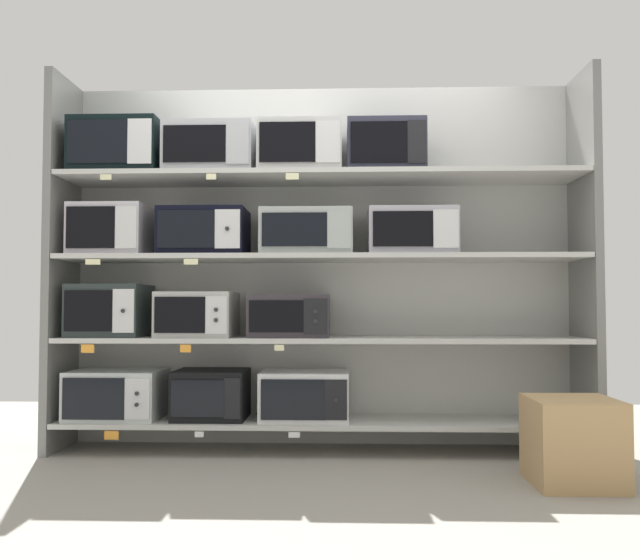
{
  "coord_description": "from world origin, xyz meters",
  "views": [
    {
      "loc": [
        0.14,
        -4.03,
        0.88
      ],
      "look_at": [
        0.0,
        0.0,
        1.05
      ],
      "focal_mm": 36.67,
      "sensor_mm": 36.0,
      "label": 1
    }
  ],
  "objects_px": {
    "microwave_6": "(112,231)",
    "shipping_carton": "(573,441)",
    "microwave_8": "(307,233)",
    "microwave_2": "(305,395)",
    "microwave_4": "(198,314)",
    "microwave_7": "(205,233)",
    "microwave_3": "(110,311)",
    "microwave_5": "(290,316)",
    "microwave_10": "(120,150)",
    "microwave_0": "(117,394)",
    "microwave_1": "(211,394)",
    "microwave_9": "(411,232)",
    "microwave_11": "(211,151)",
    "microwave_13": "(386,149)",
    "microwave_12": "(301,150)"
  },
  "relations": [
    {
      "from": "microwave_7",
      "to": "microwave_3",
      "type": "bearing_deg",
      "value": 179.99
    },
    {
      "from": "microwave_0",
      "to": "microwave_12",
      "type": "height_order",
      "value": "microwave_12"
    },
    {
      "from": "microwave_7",
      "to": "microwave_10",
      "type": "distance_m",
      "value": 0.76
    },
    {
      "from": "microwave_5",
      "to": "microwave_13",
      "type": "bearing_deg",
      "value": -0.02
    },
    {
      "from": "microwave_4",
      "to": "microwave_10",
      "type": "height_order",
      "value": "microwave_10"
    },
    {
      "from": "microwave_13",
      "to": "shipping_carton",
      "type": "distance_m",
      "value": 2.0
    },
    {
      "from": "microwave_11",
      "to": "microwave_13",
      "type": "relative_size",
      "value": 1.15
    },
    {
      "from": "microwave_5",
      "to": "microwave_6",
      "type": "height_order",
      "value": "microwave_6"
    },
    {
      "from": "microwave_4",
      "to": "microwave_7",
      "type": "xyz_separation_m",
      "value": [
        0.04,
        0.0,
        0.51
      ]
    },
    {
      "from": "microwave_5",
      "to": "shipping_carton",
      "type": "xyz_separation_m",
      "value": [
        1.47,
        -0.71,
        -0.61
      ]
    },
    {
      "from": "microwave_7",
      "to": "microwave_8",
      "type": "height_order",
      "value": "microwave_7"
    },
    {
      "from": "microwave_10",
      "to": "microwave_5",
      "type": "bearing_deg",
      "value": 0.01
    },
    {
      "from": "microwave_2",
      "to": "microwave_8",
      "type": "bearing_deg",
      "value": 1.75
    },
    {
      "from": "microwave_10",
      "to": "microwave_12",
      "type": "xyz_separation_m",
      "value": [
        1.14,
        0.0,
        -0.01
      ]
    },
    {
      "from": "microwave_2",
      "to": "microwave_12",
      "type": "distance_m",
      "value": 1.52
    },
    {
      "from": "microwave_0",
      "to": "microwave_6",
      "type": "height_order",
      "value": "microwave_6"
    },
    {
      "from": "microwave_6",
      "to": "microwave_8",
      "type": "distance_m",
      "value": 1.23
    },
    {
      "from": "microwave_6",
      "to": "microwave_9",
      "type": "height_order",
      "value": "microwave_6"
    },
    {
      "from": "microwave_8",
      "to": "microwave_6",
      "type": "bearing_deg",
      "value": -179.99
    },
    {
      "from": "microwave_11",
      "to": "shipping_carton",
      "type": "distance_m",
      "value": 2.66
    },
    {
      "from": "microwave_1",
      "to": "microwave_9",
      "type": "xyz_separation_m",
      "value": [
        1.24,
        -0.0,
        1.0
      ]
    },
    {
      "from": "microwave_3",
      "to": "microwave_12",
      "type": "height_order",
      "value": "microwave_12"
    },
    {
      "from": "microwave_1",
      "to": "microwave_2",
      "type": "xyz_separation_m",
      "value": [
        0.58,
        -0.0,
        -0.0
      ]
    },
    {
      "from": "microwave_2",
      "to": "microwave_9",
      "type": "height_order",
      "value": "microwave_9"
    },
    {
      "from": "microwave_9",
      "to": "microwave_6",
      "type": "bearing_deg",
      "value": -179.99
    },
    {
      "from": "microwave_13",
      "to": "microwave_9",
      "type": "bearing_deg",
      "value": 0.06
    },
    {
      "from": "microwave_1",
      "to": "microwave_7",
      "type": "xyz_separation_m",
      "value": [
        -0.05,
        -0.0,
        1.0
      ]
    },
    {
      "from": "microwave_3",
      "to": "microwave_9",
      "type": "relative_size",
      "value": 0.83
    },
    {
      "from": "microwave_3",
      "to": "microwave_8",
      "type": "relative_size",
      "value": 0.79
    },
    {
      "from": "microwave_10",
      "to": "microwave_0",
      "type": "bearing_deg",
      "value": -2.74
    },
    {
      "from": "microwave_0",
      "to": "microwave_3",
      "type": "relative_size",
      "value": 1.24
    },
    {
      "from": "microwave_6",
      "to": "microwave_11",
      "type": "bearing_deg",
      "value": 0.03
    },
    {
      "from": "microwave_3",
      "to": "microwave_4",
      "type": "bearing_deg",
      "value": -0.01
    },
    {
      "from": "microwave_1",
      "to": "microwave_9",
      "type": "height_order",
      "value": "microwave_9"
    },
    {
      "from": "microwave_12",
      "to": "microwave_13",
      "type": "height_order",
      "value": "microwave_13"
    },
    {
      "from": "microwave_2",
      "to": "microwave_6",
      "type": "bearing_deg",
      "value": 180.0
    },
    {
      "from": "microwave_4",
      "to": "microwave_10",
      "type": "relative_size",
      "value": 0.84
    },
    {
      "from": "microwave_9",
      "to": "shipping_carton",
      "type": "height_order",
      "value": "microwave_9"
    },
    {
      "from": "microwave_4",
      "to": "shipping_carton",
      "type": "height_order",
      "value": "microwave_4"
    },
    {
      "from": "microwave_2",
      "to": "shipping_carton",
      "type": "bearing_deg",
      "value": -27.16
    },
    {
      "from": "microwave_11",
      "to": "shipping_carton",
      "type": "relative_size",
      "value": 1.29
    },
    {
      "from": "microwave_6",
      "to": "microwave_8",
      "type": "xyz_separation_m",
      "value": [
        1.23,
        0.0,
        -0.02
      ]
    },
    {
      "from": "microwave_7",
      "to": "microwave_9",
      "type": "distance_m",
      "value": 1.29
    },
    {
      "from": "microwave_1",
      "to": "microwave_8",
      "type": "distance_m",
      "value": 1.16
    },
    {
      "from": "microwave_0",
      "to": "microwave_10",
      "type": "bearing_deg",
      "value": 177.26
    },
    {
      "from": "microwave_6",
      "to": "shipping_carton",
      "type": "xyz_separation_m",
      "value": [
        2.59,
        -0.71,
        -1.15
      ]
    },
    {
      "from": "microwave_7",
      "to": "microwave_0",
      "type": "bearing_deg",
      "value": -179.98
    },
    {
      "from": "microwave_2",
      "to": "microwave_9",
      "type": "distance_m",
      "value": 1.2
    },
    {
      "from": "microwave_2",
      "to": "shipping_carton",
      "type": "relative_size",
      "value": 1.26
    },
    {
      "from": "microwave_4",
      "to": "microwave_5",
      "type": "height_order",
      "value": "microwave_4"
    }
  ]
}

